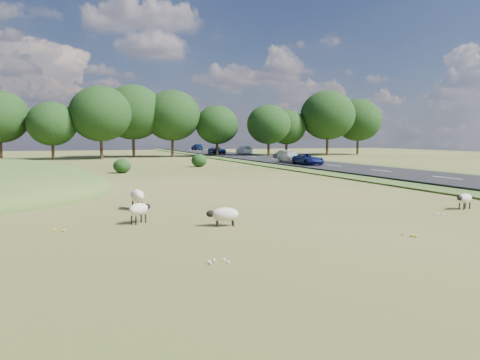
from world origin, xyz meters
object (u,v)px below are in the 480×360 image
Objects in this scene: car_3 at (244,150)px; car_6 at (283,154)px; car_1 at (290,156)px; sheep_0 at (224,214)px; car_4 at (217,150)px; car_0 at (308,159)px; sheep_3 at (465,198)px; sheep_2 at (139,209)px; car_5 at (197,147)px; sheep_1 at (137,196)px.

car_6 is at bearing 90.00° from car_3.
car_1 is at bearing 68.95° from car_6.
car_1 reaches higher than sheep_0.
car_4 is (19.34, 63.19, 0.47)m from sheep_0.
sheep_0 is 0.30× the size of car_6.
car_6 is (3.80, 14.45, -0.00)m from car_0.
sheep_3 is 0.22× the size of car_4.
car_0 is 1.05× the size of car_6.
sheep_2 is at bearing -21.32° from sheep_3.
sheep_2 is 93.37m from car_5.
sheep_1 is at bearing -35.08° from sheep_3.
car_3 is (23.14, 59.66, 0.52)m from sheep_0.
car_0 is at bearing -90.00° from car_1.
car_5 is at bearing -92.34° from sheep_0.
car_4 is at bearing -78.90° from car_6.
car_0 is 1.02× the size of car_3.
sheep_1 is 1.23× the size of sheep_3.
sheep_3 is at bearing -45.50° from sheep_2.
car_3 is 0.91× the size of car_5.
car_1 is (21.83, 28.79, 0.34)m from sheep_1.
sheep_0 is 0.97× the size of sheep_1.
sheep_0 is at bearing -123.36° from car_0.
sheep_1 is at bearing 44.17° from sheep_2.
car_4 is at bearing 90.00° from car_1.
car_5 is (3.80, 61.91, 0.08)m from car_0.
sheep_0 is at bearing 68.80° from car_3.
car_0 is at bearing -90.00° from car_4.
sheep_0 is 0.30× the size of car_1.
sheep_1 is 32.61m from car_0.
sheep_1 is 36.14m from car_1.
car_0 is (7.74, 29.31, 0.35)m from sheep_3.
car_3 is (25.63, 54.50, 0.32)m from sheep_1.
sheep_1 reaches higher than sheep_2.
sheep_3 is (11.60, 0.06, 0.07)m from sheep_0.
car_6 is (23.14, 43.83, 0.42)m from sheep_0.
car_3 is at bearing 82.85° from car_0.
car_4 reaches higher than car_0.
car_0 is (22.23, 27.76, 0.31)m from sheep_2.
car_4 is 0.99× the size of car_5.
car_0 is 4.58m from car_1.
sheep_0 is 1.18× the size of sheep_2.
car_5 reaches higher than sheep_1.
car_4 is (7.74, 63.13, 0.40)m from sheep_3.
car_1 is at bearing -44.63° from sheep_1.
car_4 reaches higher than car_6.
car_3 is 5.19m from car_4.
sheep_1 is at bearing 56.46° from car_6.
car_0 is at bearing 82.85° from car_3.
sheep_1 reaches higher than sheep_3.
sheep_2 is at bearing -17.33° from sheep_0.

